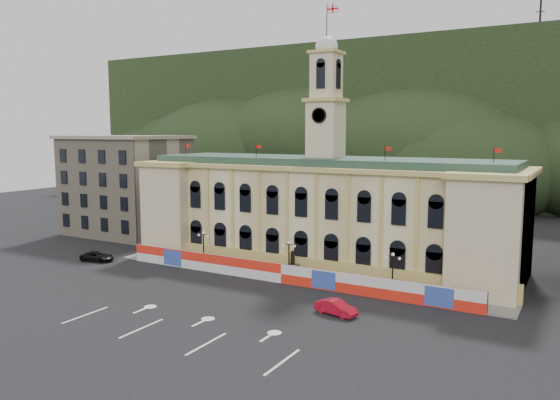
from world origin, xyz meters
The scene contains 13 objects.
ground centered at (0.00, 0.00, 0.00)m, with size 260.00×260.00×0.00m, color black.
lane_markings centered at (0.00, -5.00, 0.00)m, with size 26.00×10.00×0.02m, color white, non-canonical shape.
hill_ridge centered at (0.03, 121.99, 19.48)m, with size 230.00×80.00×64.00m.
city_hall centered at (0.00, 27.63, 7.85)m, with size 56.20×17.60×37.10m.
side_building_left centered at (-43.00, 30.93, 9.33)m, with size 21.00×17.00×18.60m.
hoarding_fence centered at (0.06, 15.07, 1.25)m, with size 50.00×0.44×2.50m.
pavement centered at (0.00, 17.75, 0.08)m, with size 56.00×5.50×0.16m, color slate.
statue centered at (0.00, 18.00, 1.19)m, with size 1.40×1.40×3.72m.
lamp_left centered at (-14.00, 17.00, 3.07)m, with size 1.96×0.44×5.15m.
lamp_center centered at (0.00, 17.00, 3.07)m, with size 1.96×0.44×5.15m.
lamp_right centered at (14.00, 17.00, 3.07)m, with size 1.96×0.44×5.15m.
red_sedan centered at (11.05, 7.29, 0.78)m, with size 4.96×2.60×1.55m, color #AF0C1E.
black_suv centered at (-30.00, 11.76, 0.71)m, with size 5.48×3.25×1.43m, color black.
Camera 1 is at (33.59, -44.31, 19.32)m, focal length 35.00 mm.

